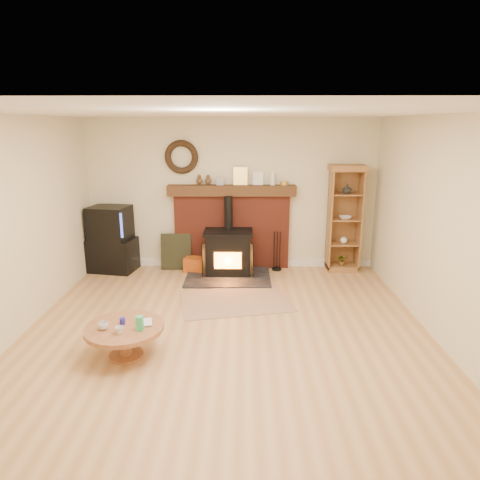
{
  "coord_description": "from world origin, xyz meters",
  "views": [
    {
      "loc": [
        0.21,
        -4.64,
        2.48
      ],
      "look_at": [
        0.16,
        1.0,
        0.95
      ],
      "focal_mm": 32.0,
      "sensor_mm": 36.0,
      "label": 1
    }
  ],
  "objects_px": {
    "wood_stove": "(228,254)",
    "coffee_table": "(125,332)",
    "tv_unit": "(111,240)",
    "curio_cabinet": "(344,218)"
  },
  "relations": [
    {
      "from": "wood_stove",
      "to": "coffee_table",
      "type": "xyz_separation_m",
      "value": [
        -1.03,
        -2.7,
        -0.07
      ]
    },
    {
      "from": "tv_unit",
      "to": "coffee_table",
      "type": "bearing_deg",
      "value": -70.99
    },
    {
      "from": "coffee_table",
      "to": "curio_cabinet",
      "type": "bearing_deg",
      "value": 44.64
    },
    {
      "from": "curio_cabinet",
      "to": "coffee_table",
      "type": "xyz_separation_m",
      "value": [
        -3.02,
        -2.98,
        -0.62
      ]
    },
    {
      "from": "wood_stove",
      "to": "curio_cabinet",
      "type": "xyz_separation_m",
      "value": [
        1.98,
        0.28,
        0.55
      ]
    },
    {
      "from": "wood_stove",
      "to": "coffee_table",
      "type": "distance_m",
      "value": 2.9
    },
    {
      "from": "wood_stove",
      "to": "curio_cabinet",
      "type": "bearing_deg",
      "value": 7.96
    },
    {
      "from": "wood_stove",
      "to": "coffee_table",
      "type": "height_order",
      "value": "wood_stove"
    },
    {
      "from": "curio_cabinet",
      "to": "wood_stove",
      "type": "bearing_deg",
      "value": -172.04
    },
    {
      "from": "coffee_table",
      "to": "tv_unit",
      "type": "bearing_deg",
      "value": 109.01
    }
  ]
}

